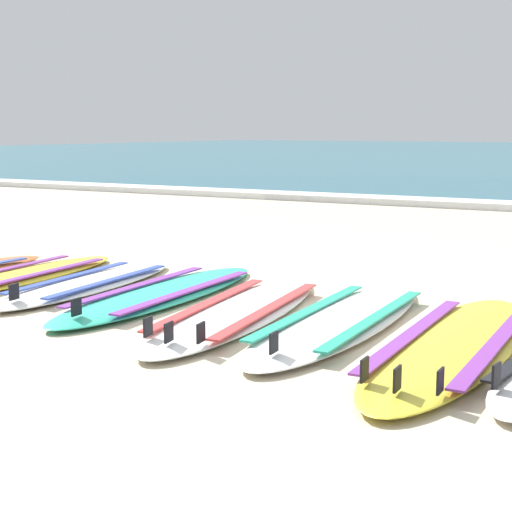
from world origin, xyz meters
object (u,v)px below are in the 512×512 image
surfboard_4 (238,311)px  surfboard_5 (341,320)px  surfboard_3 (162,293)px  surfboard_1 (24,276)px  surfboard_6 (453,344)px  surfboard_2 (89,284)px

surfboard_4 → surfboard_5: (0.68, 0.11, -0.00)m
surfboard_3 → surfboard_4: (0.77, -0.22, 0.00)m
surfboard_1 → surfboard_5: 2.86m
surfboard_3 → surfboard_5: bearing=-4.2°
surfboard_1 → surfboard_3: 1.40m
surfboard_3 → surfboard_6: (2.22, -0.32, 0.00)m
surfboard_1 → surfboard_6: bearing=-5.3°
surfboard_5 → surfboard_1: bearing=177.5°
surfboard_2 → surfboard_4: (1.48, -0.24, 0.00)m
surfboard_3 → surfboard_1: bearing=179.3°
surfboard_3 → surfboard_6: 2.24m
surfboard_1 → surfboard_2: same height
surfboard_4 → surfboard_6: 1.45m
surfboard_1 → surfboard_5: (2.85, -0.13, -0.00)m
surfboard_1 → surfboard_5: size_ratio=0.89×
surfboard_2 → surfboard_4: 1.50m
surfboard_3 → surfboard_6: size_ratio=0.93×
surfboard_2 → surfboard_4: bearing=-9.2°
surfboard_4 → surfboard_5: bearing=9.2°
surfboard_4 → surfboard_1: bearing=173.8°
surfboard_4 → surfboard_5: size_ratio=1.01×
surfboard_1 → surfboard_2: 0.69m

